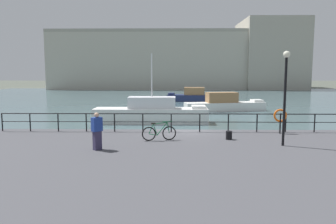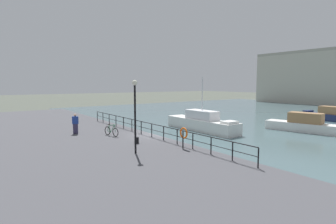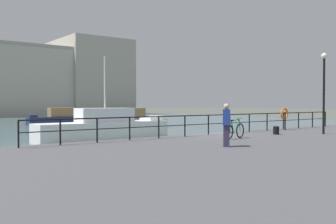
{
  "view_description": "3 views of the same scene",
  "coord_description": "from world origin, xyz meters",
  "views": [
    {
      "loc": [
        -0.62,
        -19.97,
        4.43
      ],
      "look_at": [
        -1.04,
        3.22,
        1.52
      ],
      "focal_mm": 35.95,
      "sensor_mm": 36.0,
      "label": 1
    },
    {
      "loc": [
        18.71,
        -12.1,
        5.09
      ],
      "look_at": [
        -1.68,
        2.71,
        2.42
      ],
      "focal_mm": 28.74,
      "sensor_mm": 36.0,
      "label": 2
    },
    {
      "loc": [
        -14.93,
        -15.72,
        2.6
      ],
      "look_at": [
        -1.13,
        2.38,
        2.02
      ],
      "focal_mm": 40.85,
      "sensor_mm": 36.0,
      "label": 3
    }
  ],
  "objects": [
    {
      "name": "standing_person",
      "position": [
        -4.06,
        -5.24,
        1.72
      ],
      "size": [
        0.51,
        0.51,
        1.69
      ],
      "rotation": [
        0.0,
        0.0,
        2.35
      ],
      "color": "#332D4C",
      "rests_on": "quay_promenade"
    },
    {
      "name": "life_ring_stand",
      "position": [
        5.36,
        -1.15,
        1.84
      ],
      "size": [
        0.75,
        0.16,
        1.4
      ],
      "color": "black",
      "rests_on": "quay_promenade"
    },
    {
      "name": "moored_blue_motorboat",
      "position": [
        -2.49,
        7.81,
        0.85
      ],
      "size": [
        9.46,
        2.1,
        5.77
      ],
      "rotation": [
        0.0,
        0.0,
        -0.0
      ],
      "color": "white",
      "rests_on": "water_basin"
    },
    {
      "name": "quay_promenade",
      "position": [
        0.0,
        -6.5,
        0.43
      ],
      "size": [
        56.0,
        13.0,
        0.86
      ],
      "primitive_type": "cube",
      "color": "#47474C",
      "rests_on": "ground_plane"
    },
    {
      "name": "water_basin",
      "position": [
        0.0,
        30.2,
        0.01
      ],
      "size": [
        80.0,
        60.0,
        0.01
      ],
      "primitive_type": "cube",
      "color": "#476066",
      "rests_on": "ground_plane"
    },
    {
      "name": "ground_plane",
      "position": [
        0.0,
        0.0,
        0.0
      ],
      "size": [
        240.0,
        240.0,
        0.0
      ],
      "primitive_type": "plane",
      "color": "#4C5147"
    },
    {
      "name": "moored_cabin_cruiser",
      "position": [
        1.87,
        27.54,
        0.75
      ],
      "size": [
        6.88,
        2.66,
        1.97
      ],
      "rotation": [
        0.0,
        0.0,
        3.05
      ],
      "color": "navy",
      "rests_on": "water_basin"
    },
    {
      "name": "quay_lamp_post",
      "position": [
        4.55,
        -4.27,
        3.71
      ],
      "size": [
        0.32,
        0.32,
        4.44
      ],
      "color": "black",
      "rests_on": "quay_promenade"
    },
    {
      "name": "quay_railing",
      "position": [
        0.04,
        -0.75,
        1.6
      ],
      "size": [
        21.51,
        0.07,
        1.08
      ],
      "color": "black",
      "rests_on": "quay_promenade"
    },
    {
      "name": "parked_bicycle",
      "position": [
        -1.38,
        -3.2,
        1.25
      ],
      "size": [
        1.74,
        0.45,
        0.98
      ],
      "rotation": [
        0.0,
        0.0,
        0.22
      ],
      "color": "black",
      "rests_on": "quay_promenade"
    },
    {
      "name": "mooring_bollard",
      "position": [
        2.22,
        -2.88,
        1.08
      ],
      "size": [
        0.32,
        0.32,
        0.44
      ],
      "primitive_type": "cylinder",
      "color": "black",
      "rests_on": "quay_promenade"
    },
    {
      "name": "moored_harbor_tender",
      "position": [
        4.84,
        16.24,
        0.75
      ],
      "size": [
        8.9,
        3.49,
        2.03
      ],
      "rotation": [
        0.0,
        0.0,
        0.19
      ],
      "color": "white",
      "rests_on": "water_basin"
    }
  ]
}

